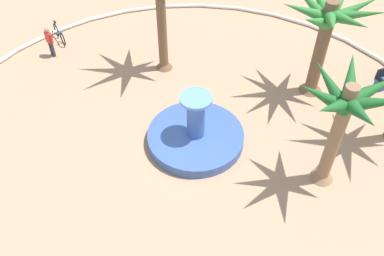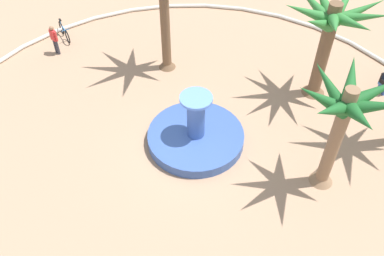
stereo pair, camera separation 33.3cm
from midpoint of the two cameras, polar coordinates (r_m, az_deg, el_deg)
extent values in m
plane|color=tan|center=(17.19, 0.34, -2.56)|extent=(80.00, 80.00, 0.00)
torus|color=silver|center=(17.12, 0.34, -2.34)|extent=(22.52, 22.52, 0.20)
cylinder|color=#38569E|center=(17.24, 1.06, -1.29)|extent=(3.94, 3.94, 0.45)
cylinder|color=teal|center=(17.27, 1.06, -1.37)|extent=(3.47, 3.47, 0.34)
cylinder|color=#38569E|center=(16.42, 1.11, 1.44)|extent=(0.71, 0.71, 1.84)
cylinder|color=#3D5FAD|center=(15.75, 1.16, 4.01)|extent=(1.26, 1.26, 0.12)
cylinder|color=#8E6B4C|center=(15.22, 19.38, -1.58)|extent=(0.47, 0.47, 4.53)
cone|color=#8E6B4C|center=(16.68, 17.73, -6.29)|extent=(0.89, 0.89, 0.50)
cone|color=#1E6028|center=(13.79, 17.97, 3.68)|extent=(1.89, 0.57, 1.40)
cone|color=#1E6028|center=(13.38, 19.16, 2.26)|extent=(1.79, 1.72, 1.25)
cone|color=#1E6028|center=(13.38, 22.39, 1.35)|extent=(0.80, 1.98, 1.19)
cone|color=#1E6028|center=(14.05, 24.51, 2.70)|extent=(1.99, 1.15, 1.27)
cone|color=#1E6028|center=(14.43, 24.13, 4.48)|extent=(2.00, 1.22, 1.15)
cone|color=#1E6028|center=(14.61, 21.38, 6.18)|extent=(0.95, 2.00, 1.09)
cone|color=#1E6028|center=(14.37, 18.88, 5.21)|extent=(1.56, 1.84, 1.44)
cylinder|color=brown|center=(19.60, -3.20, 14.65)|extent=(0.44, 0.44, 5.49)
cone|color=brown|center=(20.99, -2.93, 8.81)|extent=(0.83, 0.83, 0.50)
cylinder|color=brown|center=(19.12, 17.88, 9.79)|extent=(0.56, 0.56, 4.54)
cone|color=brown|center=(20.30, 16.62, 5.20)|extent=(1.06, 1.06, 0.50)
cone|color=#337F38|center=(17.80, 16.11, 14.76)|extent=(2.27, 0.84, 1.28)
cone|color=#337F38|center=(17.47, 17.40, 13.32)|extent=(1.89, 1.96, 1.51)
cone|color=#337F38|center=(17.21, 19.26, 13.13)|extent=(0.93, 2.29, 1.15)
cone|color=#337F38|center=(17.45, 21.28, 13.07)|extent=(1.49, 2.24, 1.12)
cone|color=#337F38|center=(18.08, 22.43, 13.71)|extent=(2.27, 1.33, 1.21)
cone|color=#337F38|center=(18.61, 22.04, 14.45)|extent=(2.27, 1.02, 1.36)
cone|color=#337F38|center=(19.00, 20.41, 15.62)|extent=(1.67, 2.15, 1.34)
cone|color=#337F38|center=(18.59, 16.69, 15.79)|extent=(1.96, 1.94, 1.39)
cube|color=black|center=(21.15, 24.90, 5.54)|extent=(0.26, 0.44, 0.24)
torus|color=black|center=(23.53, -16.12, 11.81)|extent=(0.46, 0.63, 0.72)
torus|color=black|center=(24.37, -16.89, 12.88)|extent=(0.46, 0.63, 0.72)
cylinder|color=#1E66B2|center=(23.83, -16.63, 12.82)|extent=(0.58, 0.81, 0.05)
cylinder|color=#1E66B2|center=(24.05, -16.97, 13.49)|extent=(0.04, 0.04, 0.30)
cube|color=black|center=(23.96, -17.06, 13.83)|extent=(0.20, 0.22, 0.06)
cylinder|color=#1E66B2|center=(23.38, -16.34, 12.60)|extent=(0.38, 0.28, 0.03)
cylinder|color=#33333D|center=(22.90, -17.62, 10.54)|extent=(0.14, 0.14, 0.81)
cylinder|color=#33333D|center=(22.76, -17.35, 10.39)|extent=(0.14, 0.14, 0.81)
cube|color=red|center=(22.46, -17.87, 11.89)|extent=(0.39, 0.36, 0.56)
sphere|color=#9E7051|center=(22.26, -18.10, 12.73)|extent=(0.22, 0.22, 0.22)
cylinder|color=red|center=(22.63, -18.20, 12.07)|extent=(0.09, 0.09, 0.53)
cylinder|color=red|center=(22.30, -17.53, 11.70)|extent=(0.09, 0.09, 0.53)
camera|label=1|loc=(0.17, -89.42, 0.59)|focal=39.38mm
camera|label=2|loc=(0.17, 90.58, -0.59)|focal=39.38mm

